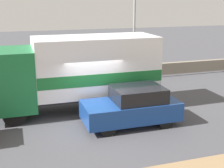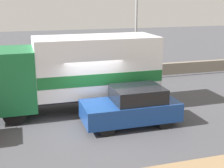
% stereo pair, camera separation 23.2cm
% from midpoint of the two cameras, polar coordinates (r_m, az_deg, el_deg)
% --- Properties ---
extents(ground_plane, '(80.00, 80.00, 0.00)m').
position_cam_midpoint_polar(ground_plane, '(13.15, -2.93, -7.09)').
color(ground_plane, '#47474C').
extents(stone_wall_backdrop, '(60.00, 0.35, 0.78)m').
position_cam_midpoint_polar(stone_wall_backdrop, '(19.54, -8.19, 1.52)').
color(stone_wall_backdrop, gray).
rests_on(stone_wall_backdrop, ground_plane).
extents(street_lamp, '(0.56, 0.28, 6.19)m').
position_cam_midpoint_polar(street_lamp, '(19.44, 3.75, 11.26)').
color(street_lamp, gray).
rests_on(street_lamp, ground_plane).
extents(box_truck, '(7.41, 2.48, 3.38)m').
position_cam_midpoint_polar(box_truck, '(14.19, -6.62, 2.47)').
color(box_truck, '#196B38').
rests_on(box_truck, ground_plane).
extents(car_hatchback, '(3.90, 1.80, 1.58)m').
position_cam_midpoint_polar(car_hatchback, '(12.73, 3.23, -4.09)').
color(car_hatchback, navy).
rests_on(car_hatchback, ground_plane).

